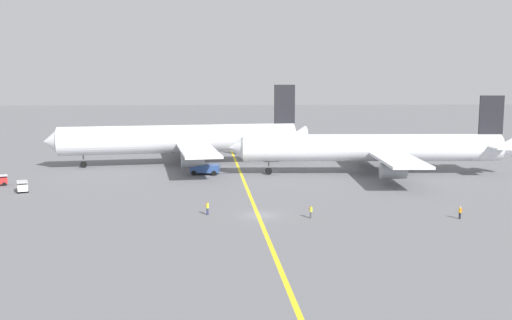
# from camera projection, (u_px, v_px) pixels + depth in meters

# --- Properties ---
(ground_plane) EXTENTS (600.00, 600.00, 0.00)m
(ground_plane) POSITION_uv_depth(u_px,v_px,m) (260.00, 215.00, 75.12)
(ground_plane) COLOR slate
(taxiway_stripe) EXTENTS (6.11, 119.89, 0.01)m
(taxiway_stripe) POSITION_uv_depth(u_px,v_px,m) (251.00, 199.00, 84.98)
(taxiway_stripe) COLOR yellow
(taxiway_stripe) RESTS_ON ground
(airliner_at_gate_left) EXTENTS (52.98, 46.53, 16.18)m
(airliner_at_gate_left) POSITION_uv_depth(u_px,v_px,m) (182.00, 139.00, 117.86)
(airliner_at_gate_left) COLOR silver
(airliner_at_gate_left) RESTS_ON ground
(airliner_being_pushed) EXTENTS (52.53, 39.52, 14.44)m
(airliner_being_pushed) POSITION_uv_depth(u_px,v_px,m) (374.00, 148.00, 106.12)
(airliner_being_pushed) COLOR white
(airliner_being_pushed) RESTS_ON ground
(pushback_tug) EXTENTS (8.47, 3.75, 2.99)m
(pushback_tug) POSITION_uv_depth(u_px,v_px,m) (204.00, 167.00, 106.70)
(pushback_tug) COLOR #2D4C8C
(pushback_tug) RESTS_ON ground
(gse_baggage_cart_near_cluster) EXTENTS (2.45, 3.11, 1.71)m
(gse_baggage_cart_near_cluster) POSITION_uv_depth(u_px,v_px,m) (22.00, 187.00, 90.11)
(gse_baggage_cart_near_cluster) COLOR silver
(gse_baggage_cart_near_cluster) RESTS_ON ground
(ground_crew_wing_walker_right) EXTENTS (0.42, 0.42, 1.73)m
(ground_crew_wing_walker_right) POSITION_uv_depth(u_px,v_px,m) (207.00, 208.00, 75.28)
(ground_crew_wing_walker_right) COLOR #2D3351
(ground_crew_wing_walker_right) RESTS_ON ground
(ground_crew_marshaller_foreground) EXTENTS (0.45, 0.37, 1.63)m
(ground_crew_marshaller_foreground) POSITION_uv_depth(u_px,v_px,m) (311.00, 212.00, 73.49)
(ground_crew_marshaller_foreground) COLOR #4C4C51
(ground_crew_marshaller_foreground) RESTS_ON ground
(ground_crew_ramp_agent_by_cones) EXTENTS (0.36, 0.48, 1.58)m
(ground_crew_ramp_agent_by_cones) POSITION_uv_depth(u_px,v_px,m) (460.00, 212.00, 73.15)
(ground_crew_ramp_agent_by_cones) COLOR black
(ground_crew_ramp_agent_by_cones) RESTS_ON ground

